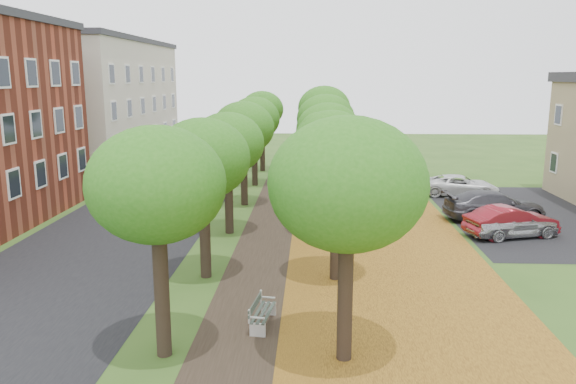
# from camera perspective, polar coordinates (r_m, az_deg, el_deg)

# --- Properties ---
(ground) EXTENTS (120.00, 120.00, 0.00)m
(ground) POSITION_cam_1_polar(r_m,az_deg,el_deg) (15.64, -4.27, -16.30)
(ground) COLOR #2D4C19
(ground) RESTS_ON ground
(street_asphalt) EXTENTS (8.00, 70.00, 0.01)m
(street_asphalt) POSITION_cam_1_polar(r_m,az_deg,el_deg) (31.03, -14.87, -2.39)
(street_asphalt) COLOR black
(street_asphalt) RESTS_ON ground
(footpath) EXTENTS (3.20, 70.00, 0.01)m
(footpath) POSITION_cam_1_polar(r_m,az_deg,el_deg) (29.68, -0.90, -2.63)
(footpath) COLOR black
(footpath) RESTS_ON ground
(leaf_verge) EXTENTS (7.50, 70.00, 0.01)m
(leaf_verge) POSITION_cam_1_polar(r_m,az_deg,el_deg) (29.81, 8.75, -2.70)
(leaf_verge) COLOR #A56F1E
(leaf_verge) RESTS_ON ground
(parking_lot) EXTENTS (9.00, 16.00, 0.01)m
(parking_lot) POSITION_cam_1_polar(r_m,az_deg,el_deg) (32.79, 23.50, -2.23)
(parking_lot) COLOR black
(parking_lot) RESTS_ON ground
(tree_row_west) EXTENTS (3.65, 33.65, 6.14)m
(tree_row_west) POSITION_cam_1_polar(r_m,az_deg,el_deg) (29.11, -5.28, 6.13)
(tree_row_west) COLOR black
(tree_row_west) RESTS_ON ground
(tree_row_east) EXTENTS (3.65, 33.65, 6.14)m
(tree_row_east) POSITION_cam_1_polar(r_m,az_deg,el_deg) (28.86, 4.26, 6.10)
(tree_row_east) COLOR black
(tree_row_east) RESTS_ON ground
(building_cream) EXTENTS (10.30, 20.30, 10.40)m
(building_cream) POSITION_cam_1_polar(r_m,az_deg,el_deg) (50.37, -19.55, 8.59)
(building_cream) COLOR beige
(building_cream) RESTS_ON ground
(bench) EXTENTS (0.70, 1.72, 0.79)m
(bench) POSITION_cam_1_polar(r_m,az_deg,el_deg) (17.16, -2.72, -12.13)
(bench) COLOR #2D3831
(bench) RESTS_ON ground
(car_silver) EXTENTS (4.56, 2.82, 1.45)m
(car_silver) POSITION_cam_1_polar(r_m,az_deg,el_deg) (28.05, 21.77, -2.80)
(car_silver) COLOR #A8A8AD
(car_silver) RESTS_ON ground
(car_red) EXTENTS (4.54, 2.63, 1.42)m
(car_red) POSITION_cam_1_polar(r_m,az_deg,el_deg) (28.12, 21.72, -2.81)
(car_red) COLOR maroon
(car_red) RESTS_ON ground
(car_grey) EXTENTS (5.36, 2.57, 1.51)m
(car_grey) POSITION_cam_1_polar(r_m,az_deg,el_deg) (31.00, 20.23, -1.32)
(car_grey) COLOR #37363B
(car_grey) RESTS_ON ground
(car_white) EXTENTS (4.85, 2.67, 1.29)m
(car_white) POSITION_cam_1_polar(r_m,az_deg,el_deg) (36.71, 17.10, 0.64)
(car_white) COLOR silver
(car_white) RESTS_ON ground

